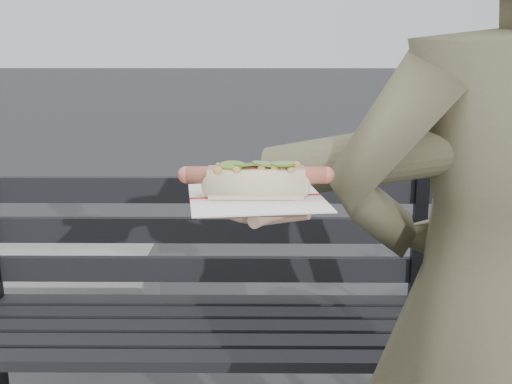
% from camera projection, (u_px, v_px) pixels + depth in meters
% --- Properties ---
extents(park_bench, '(1.50, 0.44, 0.88)m').
position_uv_depth(park_bench, '(195.00, 301.00, 1.78)').
color(park_bench, black).
rests_on(park_bench, ground).
extents(concrete_block, '(1.20, 0.40, 0.40)m').
position_uv_depth(concrete_block, '(17.00, 293.00, 2.65)').
color(concrete_block, slate).
rests_on(concrete_block, ground).
extents(person, '(0.64, 0.48, 1.60)m').
position_uv_depth(person, '(486.00, 320.00, 1.03)').
color(person, '#4E4734').
rests_on(person, ground).
extents(held_hotdog, '(0.63, 0.32, 0.20)m').
position_uv_depth(held_hotdog, '(381.00, 161.00, 0.92)').
color(held_hotdog, '#4E4734').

